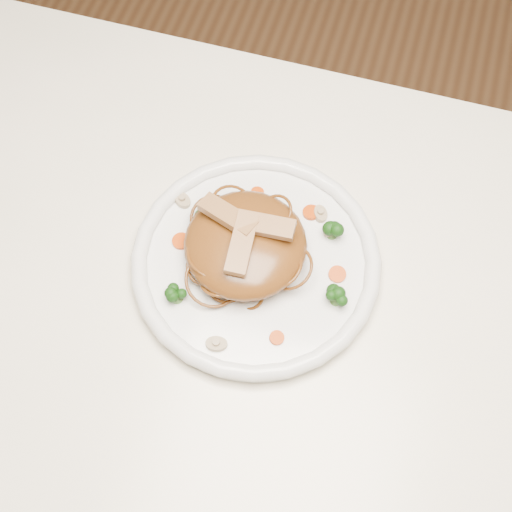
# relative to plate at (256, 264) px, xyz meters

# --- Properties ---
(ground) EXTENTS (4.00, 4.00, 0.00)m
(ground) POSITION_rel_plate_xyz_m (0.07, -0.07, -0.76)
(ground) COLOR #52321C
(ground) RESTS_ON ground
(table) EXTENTS (1.20, 0.80, 0.75)m
(table) POSITION_rel_plate_xyz_m (0.07, -0.07, -0.11)
(table) COLOR white
(table) RESTS_ON ground
(plate) EXTENTS (0.38, 0.38, 0.02)m
(plate) POSITION_rel_plate_xyz_m (0.00, 0.00, 0.00)
(plate) COLOR white
(plate) RESTS_ON table
(noodle_mound) EXTENTS (0.15, 0.15, 0.05)m
(noodle_mound) POSITION_rel_plate_xyz_m (-0.01, 0.01, 0.04)
(noodle_mound) COLOR brown
(noodle_mound) RESTS_ON plate
(chicken_a) EXTENTS (0.08, 0.03, 0.01)m
(chicken_a) POSITION_rel_plate_xyz_m (0.00, 0.02, 0.07)
(chicken_a) COLOR #9F7B4B
(chicken_a) RESTS_ON noodle_mound
(chicken_b) EXTENTS (0.08, 0.05, 0.01)m
(chicken_b) POSITION_rel_plate_xyz_m (-0.04, 0.02, 0.07)
(chicken_b) COLOR #9F7B4B
(chicken_b) RESTS_ON noodle_mound
(chicken_c) EXTENTS (0.03, 0.08, 0.01)m
(chicken_c) POSITION_rel_plate_xyz_m (-0.01, -0.01, 0.07)
(chicken_c) COLOR #9F7B4B
(chicken_c) RESTS_ON noodle_mound
(broccoli_0) EXTENTS (0.04, 0.04, 0.03)m
(broccoli_0) POSITION_rel_plate_xyz_m (0.08, 0.06, 0.02)
(broccoli_0) COLOR #143C0C
(broccoli_0) RESTS_ON plate
(broccoli_1) EXTENTS (0.04, 0.04, 0.03)m
(broccoli_1) POSITION_rel_plate_xyz_m (-0.08, 0.04, 0.02)
(broccoli_1) COLOR #143C0C
(broccoli_1) RESTS_ON plate
(broccoli_2) EXTENTS (0.03, 0.03, 0.03)m
(broccoli_2) POSITION_rel_plate_xyz_m (-0.08, -0.07, 0.02)
(broccoli_2) COLOR #143C0C
(broccoli_2) RESTS_ON plate
(broccoli_3) EXTENTS (0.03, 0.03, 0.03)m
(broccoli_3) POSITION_rel_plate_xyz_m (0.11, -0.02, 0.02)
(broccoli_3) COLOR #143C0C
(broccoli_3) RESTS_ON plate
(carrot_0) EXTENTS (0.03, 0.03, 0.00)m
(carrot_0) POSITION_rel_plate_xyz_m (0.05, 0.08, 0.01)
(carrot_0) COLOR #C84A07
(carrot_0) RESTS_ON plate
(carrot_1) EXTENTS (0.03, 0.03, 0.00)m
(carrot_1) POSITION_rel_plate_xyz_m (-0.10, -0.00, 0.01)
(carrot_1) COLOR #C84A07
(carrot_1) RESTS_ON plate
(carrot_2) EXTENTS (0.02, 0.02, 0.00)m
(carrot_2) POSITION_rel_plate_xyz_m (0.10, 0.01, 0.01)
(carrot_2) COLOR #C84A07
(carrot_2) RESTS_ON plate
(carrot_3) EXTENTS (0.02, 0.02, 0.00)m
(carrot_3) POSITION_rel_plate_xyz_m (-0.03, 0.09, 0.01)
(carrot_3) COLOR #C84A07
(carrot_3) RESTS_ON plate
(carrot_4) EXTENTS (0.02, 0.02, 0.00)m
(carrot_4) POSITION_rel_plate_xyz_m (0.05, -0.09, 0.01)
(carrot_4) COLOR #C84A07
(carrot_4) RESTS_ON plate
(mushroom_0) EXTENTS (0.03, 0.03, 0.01)m
(mushroom_0) POSITION_rel_plate_xyz_m (-0.01, -0.12, 0.01)
(mushroom_0) COLOR #BBAA8C
(mushroom_0) RESTS_ON plate
(mushroom_1) EXTENTS (0.03, 0.03, 0.01)m
(mushroom_1) POSITION_rel_plate_xyz_m (0.08, 0.07, 0.01)
(mushroom_1) COLOR #BBAA8C
(mushroom_1) RESTS_ON plate
(mushroom_2) EXTENTS (0.04, 0.04, 0.01)m
(mushroom_2) POSITION_rel_plate_xyz_m (-0.11, 0.06, 0.01)
(mushroom_2) COLOR #BBAA8C
(mushroom_2) RESTS_ON plate
(mushroom_3) EXTENTS (0.03, 0.03, 0.01)m
(mushroom_3) POSITION_rel_plate_xyz_m (0.06, 0.09, 0.01)
(mushroom_3) COLOR #BBAA8C
(mushroom_3) RESTS_ON plate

